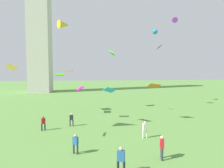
{
  "coord_description": "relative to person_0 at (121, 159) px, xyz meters",
  "views": [
    {
      "loc": [
        -2.14,
        -3.19,
        6.58
      ],
      "look_at": [
        0.25,
        18.32,
        5.02
      ],
      "focal_mm": 30.22,
      "sensor_mm": 36.0,
      "label": 1
    }
  ],
  "objects": [
    {
      "name": "kite_flying_1",
      "position": [
        6.12,
        11.84,
        3.63
      ],
      "size": [
        1.75,
        1.22,
        0.74
      ],
      "rotation": [
        0.0,
        0.0,
        0.14
      ],
      "color": "#B56A20"
    },
    {
      "name": "kite_flying_0",
      "position": [
        9.96,
        20.49,
        9.63
      ],
      "size": [
        0.78,
        1.24,
        0.82
      ],
      "rotation": [
        0.0,
        0.0,
        1.72
      ],
      "color": "#B82507"
    },
    {
      "name": "person_0",
      "position": [
        0.0,
        0.0,
        0.0
      ],
      "size": [
        0.53,
        0.42,
        1.79
      ],
      "rotation": [
        0.0,
        0.0,
        2.78
      ],
      "color": "#1E2333",
      "rests_on": "ground_plane"
    },
    {
      "name": "person_5",
      "position": [
        3.32,
        1.63,
        0.01
      ],
      "size": [
        0.37,
        0.55,
        1.8
      ],
      "rotation": [
        0.0,
        0.0,
        4.47
      ],
      "color": "#2D3338",
      "rests_on": "ground_plane"
    },
    {
      "name": "person_3",
      "position": [
        -4.19,
        10.86,
        -0.13
      ],
      "size": [
        0.48,
        0.25,
        1.55
      ],
      "rotation": [
        0.0,
        0.0,
        6.25
      ],
      "color": "#2D3338",
      "rests_on": "ground_plane"
    },
    {
      "name": "kite_flying_5",
      "position": [
        -4.7,
        12.65,
        5.5
      ],
      "size": [
        1.28,
        1.0,
        0.26
      ],
      "rotation": [
        0.0,
        0.0,
        6.09
      ],
      "color": "orange"
    },
    {
      "name": "kite_flying_8",
      "position": [
        -3.61,
        19.03,
        2.69
      ],
      "size": [
        1.38,
        1.8,
        0.73
      ],
      "rotation": [
        0.0,
        0.0,
        5.03
      ],
      "color": "#E30FA8"
    },
    {
      "name": "kite_flying_4",
      "position": [
        1.19,
        15.87,
        8.03
      ],
      "size": [
        1.0,
        1.39,
        0.83
      ],
      "rotation": [
        0.0,
        0.0,
        1.22
      ],
      "color": "#55E72E"
    },
    {
      "name": "kite_flying_2",
      "position": [
        -6.24,
        16.04,
        5.0
      ],
      "size": [
        1.27,
        1.73,
        0.41
      ],
      "rotation": [
        0.0,
        0.0,
        1.67
      ],
      "color": "#36C80B"
    },
    {
      "name": "person_2",
      "position": [
        -3.11,
        3.28,
        -0.11
      ],
      "size": [
        0.48,
        0.41,
        1.59
      ],
      "rotation": [
        0.0,
        0.0,
        2.62
      ],
      "color": "#2D3338",
      "rests_on": "ground_plane"
    },
    {
      "name": "kite_flying_6",
      "position": [
        10.24,
        23.31,
        12.94
      ],
      "size": [
        1.24,
        1.61,
        1.07
      ],
      "rotation": [
        0.0,
        0.0,
        6.12
      ],
      "color": "#187CB4"
    },
    {
      "name": "person_1",
      "position": [
        3.34,
        6.11,
        -0.07
      ],
      "size": [
        0.51,
        0.3,
        1.66
      ],
      "rotation": [
        0.0,
        0.0,
        3.28
      ],
      "color": "silver",
      "rests_on": "ground_plane"
    },
    {
      "name": "kite_flying_9",
      "position": [
        -5.85,
        18.33,
        12.49
      ],
      "size": [
        2.19,
        2.04,
        1.32
      ],
      "rotation": [
        0.0,
        0.0,
        2.16
      ],
      "color": "gold"
    },
    {
      "name": "kite_flying_7",
      "position": [
        9.77,
        14.19,
        12.7
      ],
      "size": [
        1.16,
        1.5,
        1.18
      ],
      "rotation": [
        0.0,
        0.0,
        2.81
      ],
      "color": "#AC32F0"
    },
    {
      "name": "person_4",
      "position": [
        -7.11,
        9.6,
        -0.13
      ],
      "size": [
        0.47,
        0.42,
        1.56
      ],
      "rotation": [
        0.0,
        0.0,
        3.74
      ],
      "color": "#1E2333",
      "rests_on": "ground_plane"
    },
    {
      "name": "kite_flying_3",
      "position": [
        -8.45,
        5.19,
        5.85
      ],
      "size": [
        0.68,
        1.08,
        0.61
      ],
      "rotation": [
        0.0,
        0.0,
        1.53
      ],
      "color": "gold"
    },
    {
      "name": "kite_flying_10",
      "position": [
        0.31,
        11.0,
        3.23
      ],
      "size": [
        1.48,
        1.71,
        0.9
      ],
      "rotation": [
        0.0,
        0.0,
        4.98
      ],
      "color": "#1A92D1"
    }
  ]
}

